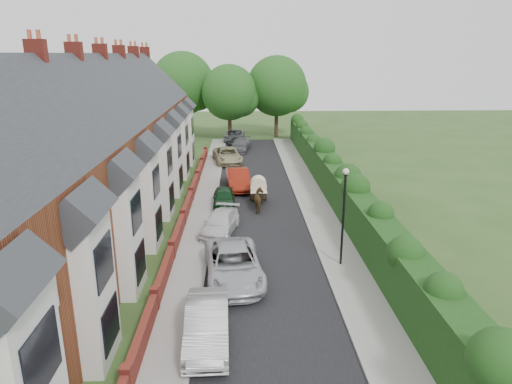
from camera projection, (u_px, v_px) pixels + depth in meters
ground at (281, 308)px, 19.51m from camera, size 140.00×140.00×0.00m
road at (259, 219)px, 30.01m from camera, size 6.00×58.00×0.02m
pavement_hedge_side at (321, 218)px, 30.13m from camera, size 2.20×58.00×0.12m
pavement_house_side at (201, 219)px, 29.87m from camera, size 1.70×58.00×0.12m
kerb_hedge_side at (305, 218)px, 30.10m from camera, size 0.18×58.00×0.13m
kerb_house_side at (213, 219)px, 29.90m from camera, size 0.18×58.00×0.13m
hedge at (349, 195)px, 29.74m from camera, size 2.10×58.00×2.85m
terrace_row at (88, 157)px, 27.40m from camera, size 9.05×40.50×11.50m
garden_wall_row at (183, 219)px, 28.77m from camera, size 0.35×40.35×1.10m
lamppost at (344, 205)px, 22.49m from camera, size 0.32×0.32×5.16m
tree_far_left at (232, 94)px, 56.09m from camera, size 7.14×6.80×9.29m
tree_far_right at (280, 88)px, 58.02m from camera, size 7.98×7.60×10.31m
tree_far_back at (186, 85)px, 58.50m from camera, size 8.40×8.00×10.82m
car_silver_a at (207, 324)px, 17.07m from camera, size 1.76×4.64×1.51m
car_silver_b at (234, 264)px, 21.81m from camera, size 3.21×5.92×1.58m
car_white at (220, 223)px, 27.57m from camera, size 2.69×4.67×1.27m
car_green at (224, 198)px, 32.37m from camera, size 1.67×3.87×1.30m
car_red at (238, 179)px, 36.62m from camera, size 2.18×5.01×1.60m
car_beige at (227, 155)px, 45.40m from camera, size 3.36×5.74×1.50m
car_grey at (240, 145)px, 50.81m from camera, size 2.70×4.96×1.36m
car_black at (237, 142)px, 52.72m from camera, size 2.34×4.04×1.29m
horse at (260, 201)px, 31.34m from camera, size 1.04×1.90×1.53m
horse_cart at (259, 188)px, 33.11m from camera, size 1.22×2.70×1.95m
car_extra_far at (234, 136)px, 56.49m from camera, size 2.60×5.22×1.42m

